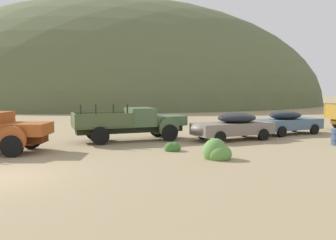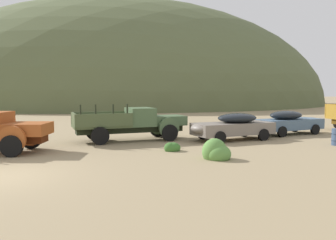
{
  "view_description": "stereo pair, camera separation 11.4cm",
  "coord_description": "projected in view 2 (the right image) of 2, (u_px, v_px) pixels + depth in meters",
  "views": [
    {
      "loc": [
        3.28,
        -12.08,
        2.86
      ],
      "look_at": [
        7.09,
        7.19,
        1.21
      ],
      "focal_mm": 36.89,
      "sensor_mm": 36.0,
      "label": 1
    },
    {
      "loc": [
        3.39,
        -12.11,
        2.86
      ],
      "look_at": [
        7.09,
        7.19,
        1.21
      ],
      "focal_mm": 36.89,
      "sensor_mm": 36.0,
      "label": 2
    }
  ],
  "objects": [
    {
      "name": "car_primer_gray",
      "position": [
        231.0,
        126.0,
        20.11
      ],
      "size": [
        5.31,
        2.89,
        1.57
      ],
      "rotation": [
        0.0,
        0.0,
        3.37
      ],
      "color": "slate",
      "rests_on": "ground"
    },
    {
      "name": "hill_far_right",
      "position": [
        124.0,
        105.0,
        73.17
      ],
      "size": [
        85.63,
        59.58,
        42.51
      ],
      "primitive_type": "ellipsoid",
      "color": "#56603D",
      "rests_on": "ground"
    },
    {
      "name": "car_chalk_blue",
      "position": [
        291.0,
        122.0,
        22.88
      ],
      "size": [
        5.18,
        2.91,
        1.57
      ],
      "rotation": [
        0.0,
        0.0,
        0.27
      ],
      "color": "slate",
      "rests_on": "ground"
    },
    {
      "name": "bush_near_barrel",
      "position": [
        216.0,
        153.0,
        14.51
      ],
      "size": [
        1.18,
        1.14,
        1.12
      ],
      "color": "#5B8E42",
      "rests_on": "ground"
    },
    {
      "name": "bush_front_left",
      "position": [
        172.0,
        148.0,
        16.49
      ],
      "size": [
        0.8,
        0.65,
        0.54
      ],
      "color": "#3D702D",
      "rests_on": "ground"
    },
    {
      "name": "truck_weathered_green",
      "position": [
        138.0,
        123.0,
        20.1
      ],
      "size": [
        6.71,
        3.2,
        2.16
      ],
      "rotation": [
        0.0,
        0.0,
        0.17
      ],
      "color": "#232B1B",
      "rests_on": "ground"
    }
  ]
}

